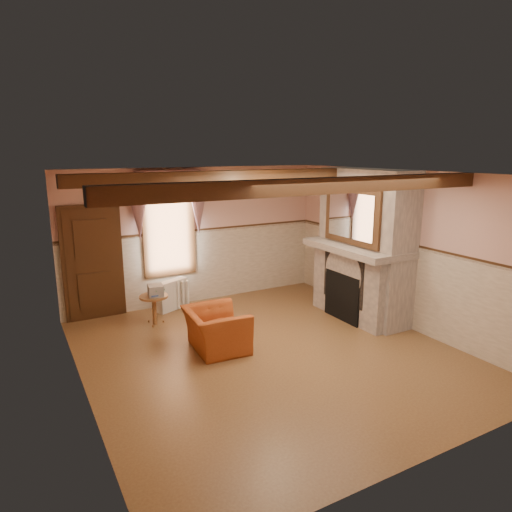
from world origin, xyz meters
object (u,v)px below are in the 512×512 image
bowl (352,241)px  oil_lamp (343,234)px  radiator (172,295)px  mantel_clock (331,233)px  side_table (154,310)px  armchair (216,330)px

bowl → oil_lamp: (0.00, 0.25, 0.10)m
bowl → radiator: bearing=146.5°
mantel_clock → oil_lamp: 0.39m
side_table → mantel_clock: bearing=-11.1°
side_table → radiator: 0.83m
mantel_clock → oil_lamp: (0.00, -0.39, 0.04)m
bowl → mantel_clock: 0.64m
armchair → oil_lamp: size_ratio=3.64×
bowl → mantel_clock: size_ratio=1.47×
radiator → oil_lamp: bearing=-54.5°
bowl → armchair: bearing=-175.5°
radiator → oil_lamp: oil_lamp is taller
mantel_clock → oil_lamp: bearing=-90.0°
armchair → radiator: size_ratio=1.46×
armchair → bowl: bowl is taller
bowl → oil_lamp: bearing=90.0°
mantel_clock → oil_lamp: size_ratio=0.86×
armchair → bowl: 3.14m
radiator → oil_lamp: size_ratio=2.50×
side_table → oil_lamp: (3.47, -1.07, 1.29)m
side_table → radiator: bearing=48.2°
armchair → mantel_clock: mantel_clock is taller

